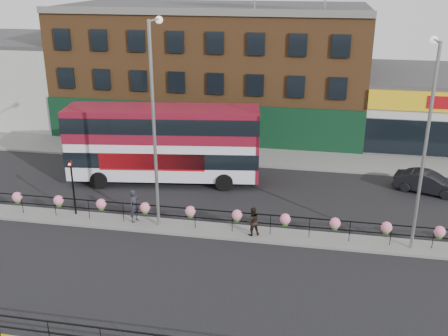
% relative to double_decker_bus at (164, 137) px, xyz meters
% --- Properties ---
extents(ground, '(120.00, 120.00, 0.00)m').
position_rel_double_decker_bus_xyz_m(ground, '(4.54, -6.37, -3.04)').
color(ground, black).
rests_on(ground, ground).
extents(north_pavement, '(60.00, 4.00, 0.15)m').
position_rel_double_decker_bus_xyz_m(north_pavement, '(4.54, 5.63, -2.97)').
color(north_pavement, gray).
rests_on(north_pavement, ground).
extents(median, '(60.00, 1.60, 0.15)m').
position_rel_double_decker_bus_xyz_m(median, '(4.54, -6.37, -2.97)').
color(median, gray).
rests_on(median, ground).
extents(brick_building, '(25.00, 12.21, 10.30)m').
position_rel_double_decker_bus_xyz_m(brick_building, '(0.54, 13.59, 2.09)').
color(brick_building, brown).
rests_on(brick_building, ground).
extents(warehouse_west, '(15.50, 12.00, 7.30)m').
position_rel_double_decker_bus_xyz_m(warehouse_west, '(-19.71, 13.63, 0.61)').
color(warehouse_west, '#B4B5AF').
rests_on(warehouse_west, ground).
extents(median_railing, '(30.04, 0.56, 1.23)m').
position_rel_double_decker_bus_xyz_m(median_railing, '(4.54, -6.37, -1.99)').
color(median_railing, black).
rests_on(median_railing, median).
extents(south_railing, '(20.04, 0.05, 1.12)m').
position_rel_double_decker_bus_xyz_m(south_railing, '(2.54, -16.47, -2.08)').
color(south_railing, black).
rests_on(south_railing, south_pavement).
extents(double_decker_bus, '(12.51, 4.52, 4.95)m').
position_rel_double_decker_bus_xyz_m(double_decker_bus, '(0.00, 0.00, 0.00)').
color(double_decker_bus, white).
rests_on(double_decker_bus, ground).
extents(car, '(3.85, 4.89, 1.33)m').
position_rel_double_decker_bus_xyz_m(car, '(16.56, 1.21, -2.38)').
color(car, black).
rests_on(car, ground).
extents(pedestrian_a, '(0.97, 0.90, 1.84)m').
position_rel_double_decker_bus_xyz_m(pedestrian_a, '(0.13, -6.21, -1.97)').
color(pedestrian_a, '#22222B').
rests_on(pedestrian_a, median).
extents(pedestrian_b, '(1.17, 1.12, 1.55)m').
position_rel_double_decker_bus_xyz_m(pedestrian_b, '(6.63, -6.60, -2.12)').
color(pedestrian_b, black).
rests_on(pedestrian_b, median).
extents(lamp_column_west, '(0.39, 1.88, 10.74)m').
position_rel_double_decker_bus_xyz_m(lamp_column_west, '(1.53, -6.14, 3.47)').
color(lamp_column_west, gray).
rests_on(lamp_column_west, median).
extents(lamp_column_east, '(0.36, 1.77, 10.07)m').
position_rel_double_decker_bus_xyz_m(lamp_column_east, '(14.54, -6.22, 3.08)').
color(lamp_column_east, gray).
rests_on(lamp_column_east, median).
extents(traffic_light_median, '(0.15, 0.28, 3.65)m').
position_rel_double_decker_bus_xyz_m(traffic_light_median, '(-3.46, -5.97, -0.57)').
color(traffic_light_median, black).
rests_on(traffic_light_median, median).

